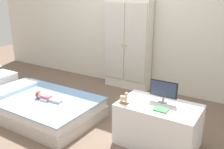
{
  "coord_description": "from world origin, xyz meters",
  "views": [
    {
      "loc": [
        1.84,
        -2.05,
        1.49
      ],
      "look_at": [
        0.29,
        0.42,
        0.55
      ],
      "focal_mm": 39.28,
      "sensor_mm": 36.0,
      "label": 1
    }
  ],
  "objects_px": {
    "rocking_horse_toy": "(125,98)",
    "book_green": "(161,110)",
    "nightstand": "(1,85)",
    "tv_stand": "(158,125)",
    "doll": "(44,96)",
    "tv_monitor": "(164,90)",
    "bed": "(42,107)",
    "wardrobe": "(128,44)"
  },
  "relations": [
    {
      "from": "book_green",
      "to": "nightstand",
      "type": "bearing_deg",
      "value": 179.16
    },
    {
      "from": "tv_monitor",
      "to": "book_green",
      "type": "xyz_separation_m",
      "value": [
        0.05,
        -0.2,
        -0.13
      ]
    },
    {
      "from": "wardrobe",
      "to": "tv_monitor",
      "type": "relative_size",
      "value": 5.25
    },
    {
      "from": "nightstand",
      "to": "rocking_horse_toy",
      "type": "xyz_separation_m",
      "value": [
        2.22,
        -0.09,
        0.33
      ]
    },
    {
      "from": "wardrobe",
      "to": "tv_stand",
      "type": "bearing_deg",
      "value": -50.54
    },
    {
      "from": "tv_monitor",
      "to": "bed",
      "type": "bearing_deg",
      "value": -169.57
    },
    {
      "from": "rocking_horse_toy",
      "to": "book_green",
      "type": "bearing_deg",
      "value": 7.72
    },
    {
      "from": "bed",
      "to": "book_green",
      "type": "distance_m",
      "value": 1.61
    },
    {
      "from": "tv_stand",
      "to": "tv_monitor",
      "type": "xyz_separation_m",
      "value": [
        0.01,
        0.08,
        0.36
      ]
    },
    {
      "from": "nightstand",
      "to": "wardrobe",
      "type": "height_order",
      "value": "wardrobe"
    },
    {
      "from": "tv_stand",
      "to": "rocking_horse_toy",
      "type": "distance_m",
      "value": 0.45
    },
    {
      "from": "rocking_horse_toy",
      "to": "doll",
      "type": "bearing_deg",
      "value": -177.46
    },
    {
      "from": "wardrobe",
      "to": "tv_monitor",
      "type": "height_order",
      "value": "wardrobe"
    },
    {
      "from": "tv_monitor",
      "to": "book_green",
      "type": "height_order",
      "value": "tv_monitor"
    },
    {
      "from": "wardrobe",
      "to": "rocking_horse_toy",
      "type": "height_order",
      "value": "wardrobe"
    },
    {
      "from": "nightstand",
      "to": "book_green",
      "type": "xyz_separation_m",
      "value": [
        2.59,
        -0.04,
        0.27
      ]
    },
    {
      "from": "nightstand",
      "to": "rocking_horse_toy",
      "type": "height_order",
      "value": "rocking_horse_toy"
    },
    {
      "from": "bed",
      "to": "tv_monitor",
      "type": "distance_m",
      "value": 1.61
    },
    {
      "from": "bed",
      "to": "tv_stand",
      "type": "xyz_separation_m",
      "value": [
        1.51,
        0.19,
        0.1
      ]
    },
    {
      "from": "tv_stand",
      "to": "book_green",
      "type": "distance_m",
      "value": 0.26
    },
    {
      "from": "wardrobe",
      "to": "tv_stand",
      "type": "distance_m",
      "value": 1.78
    },
    {
      "from": "doll",
      "to": "tv_stand",
      "type": "relative_size",
      "value": 0.49
    },
    {
      "from": "bed",
      "to": "tv_monitor",
      "type": "bearing_deg",
      "value": 10.43
    },
    {
      "from": "bed",
      "to": "doll",
      "type": "xyz_separation_m",
      "value": [
        0.07,
        -0.02,
        0.16
      ]
    },
    {
      "from": "doll",
      "to": "nightstand",
      "type": "height_order",
      "value": "nightstand"
    },
    {
      "from": "wardrobe",
      "to": "tv_monitor",
      "type": "xyz_separation_m",
      "value": [
        1.09,
        -1.23,
        -0.17
      ]
    },
    {
      "from": "nightstand",
      "to": "tv_stand",
      "type": "relative_size",
      "value": 0.46
    },
    {
      "from": "doll",
      "to": "book_green",
      "type": "distance_m",
      "value": 1.51
    },
    {
      "from": "doll",
      "to": "wardrobe",
      "type": "distance_m",
      "value": 1.63
    },
    {
      "from": "tv_stand",
      "to": "rocking_horse_toy",
      "type": "height_order",
      "value": "rocking_horse_toy"
    },
    {
      "from": "doll",
      "to": "book_green",
      "type": "xyz_separation_m",
      "value": [
        1.5,
        0.1,
        0.17
      ]
    },
    {
      "from": "tv_monitor",
      "to": "rocking_horse_toy",
      "type": "distance_m",
      "value": 0.4
    },
    {
      "from": "bed",
      "to": "rocking_horse_toy",
      "type": "relative_size",
      "value": 11.12
    },
    {
      "from": "rocking_horse_toy",
      "to": "book_green",
      "type": "relative_size",
      "value": 0.96
    },
    {
      "from": "tv_monitor",
      "to": "tv_stand",
      "type": "bearing_deg",
      "value": -93.96
    },
    {
      "from": "bed",
      "to": "doll",
      "type": "distance_m",
      "value": 0.18
    },
    {
      "from": "doll",
      "to": "rocking_horse_toy",
      "type": "distance_m",
      "value": 1.15
    },
    {
      "from": "rocking_horse_toy",
      "to": "wardrobe",
      "type": "bearing_deg",
      "value": 117.66
    },
    {
      "from": "book_green",
      "to": "doll",
      "type": "bearing_deg",
      "value": -176.18
    },
    {
      "from": "bed",
      "to": "book_green",
      "type": "xyz_separation_m",
      "value": [
        1.57,
        0.08,
        0.33
      ]
    },
    {
      "from": "nightstand",
      "to": "tv_stand",
      "type": "distance_m",
      "value": 2.53
    },
    {
      "from": "doll",
      "to": "tv_stand",
      "type": "height_order",
      "value": "tv_stand"
    }
  ]
}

